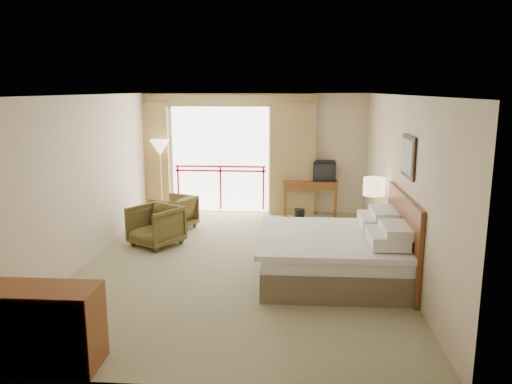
# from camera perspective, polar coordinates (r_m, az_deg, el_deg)

# --- Properties ---
(floor) EXTENTS (7.00, 7.00, 0.00)m
(floor) POSITION_cam_1_polar(r_m,az_deg,el_deg) (8.27, -1.86, -8.02)
(floor) COLOR gray
(floor) RESTS_ON ground
(ceiling) EXTENTS (7.00, 7.00, 0.00)m
(ceiling) POSITION_cam_1_polar(r_m,az_deg,el_deg) (7.79, -1.99, 11.03)
(ceiling) COLOR white
(ceiling) RESTS_ON wall_back
(wall_back) EXTENTS (5.00, 0.00, 5.00)m
(wall_back) POSITION_cam_1_polar(r_m,az_deg,el_deg) (11.36, -0.09, 4.42)
(wall_back) COLOR beige
(wall_back) RESTS_ON ground
(wall_front) EXTENTS (5.00, 0.00, 5.00)m
(wall_front) POSITION_cam_1_polar(r_m,az_deg,el_deg) (4.55, -6.52, -6.81)
(wall_front) COLOR beige
(wall_front) RESTS_ON ground
(wall_left) EXTENTS (0.00, 7.00, 7.00)m
(wall_left) POSITION_cam_1_polar(r_m,az_deg,el_deg) (8.55, -18.84, 1.36)
(wall_left) COLOR beige
(wall_left) RESTS_ON ground
(wall_right) EXTENTS (0.00, 7.00, 7.00)m
(wall_right) POSITION_cam_1_polar(r_m,az_deg,el_deg) (8.05, 16.07, 0.94)
(wall_right) COLOR beige
(wall_right) RESTS_ON ground
(balcony_door) EXTENTS (2.40, 0.00, 2.40)m
(balcony_door) POSITION_cam_1_polar(r_m,az_deg,el_deg) (11.45, -4.10, 3.68)
(balcony_door) COLOR white
(balcony_door) RESTS_ON wall_back
(balcony_railing) EXTENTS (2.09, 0.03, 1.02)m
(balcony_railing) POSITION_cam_1_polar(r_m,az_deg,el_deg) (11.49, -4.08, 1.75)
(balcony_railing) COLOR red
(balcony_railing) RESTS_ON wall_back
(curtain_left) EXTENTS (1.00, 0.26, 2.50)m
(curtain_left) POSITION_cam_1_polar(r_m,az_deg,el_deg) (11.67, -12.26, 3.84)
(curtain_left) COLOR olive
(curtain_left) RESTS_ON wall_back
(curtain_right) EXTENTS (1.00, 0.26, 2.50)m
(curtain_right) POSITION_cam_1_polar(r_m,az_deg,el_deg) (11.20, 4.21, 3.76)
(curtain_right) COLOR olive
(curtain_right) RESTS_ON wall_back
(valance) EXTENTS (4.40, 0.22, 0.28)m
(valance) POSITION_cam_1_polar(r_m,az_deg,el_deg) (11.24, -4.27, 10.44)
(valance) COLOR olive
(valance) RESTS_ON wall_back
(hvac_vent) EXTENTS (0.50, 0.04, 0.50)m
(hvac_vent) POSITION_cam_1_polar(r_m,az_deg,el_deg) (11.23, 6.62, 9.37)
(hvac_vent) COLOR silver
(hvac_vent) RESTS_ON wall_back
(bed) EXTENTS (2.13, 2.06, 0.97)m
(bed) POSITION_cam_1_polar(r_m,az_deg,el_deg) (7.57, 9.07, -7.05)
(bed) COLOR brown
(bed) RESTS_ON floor
(headboard) EXTENTS (0.06, 2.10, 1.30)m
(headboard) POSITION_cam_1_polar(r_m,az_deg,el_deg) (7.64, 16.39, -5.07)
(headboard) COLOR #652F13
(headboard) RESTS_ON wall_right
(framed_art) EXTENTS (0.04, 0.72, 0.60)m
(framed_art) POSITION_cam_1_polar(r_m,az_deg,el_deg) (7.39, 17.01, 3.88)
(framed_art) COLOR black
(framed_art) RESTS_ON wall_right
(nightstand) EXTENTS (0.45, 0.53, 0.62)m
(nightstand) POSITION_cam_1_polar(r_m,az_deg,el_deg) (8.97, 13.15, -4.67)
(nightstand) COLOR #652F13
(nightstand) RESTS_ON floor
(table_lamp) EXTENTS (0.37, 0.37, 0.65)m
(table_lamp) POSITION_cam_1_polar(r_m,az_deg,el_deg) (8.83, 13.35, 0.52)
(table_lamp) COLOR tan
(table_lamp) RESTS_ON nightstand
(phone) EXTENTS (0.21, 0.19, 0.08)m
(phone) POSITION_cam_1_polar(r_m,az_deg,el_deg) (8.73, 13.09, -2.77)
(phone) COLOR black
(phone) RESTS_ON nightstand
(desk) EXTENTS (1.20, 0.58, 0.79)m
(desk) POSITION_cam_1_polar(r_m,az_deg,el_deg) (11.33, 6.20, 0.54)
(desk) COLOR #652F13
(desk) RESTS_ON floor
(tv) EXTENTS (0.49, 0.39, 0.44)m
(tv) POSITION_cam_1_polar(r_m,az_deg,el_deg) (11.21, 7.79, 2.42)
(tv) COLOR black
(tv) RESTS_ON desk
(coffee_maker) EXTENTS (0.12, 0.12, 0.25)m
(coffee_maker) POSITION_cam_1_polar(r_m,az_deg,el_deg) (11.21, 4.45, 2.00)
(coffee_maker) COLOR black
(coffee_maker) RESTS_ON desk
(cup) EXTENTS (0.08, 0.08, 0.10)m
(cup) POSITION_cam_1_polar(r_m,az_deg,el_deg) (11.18, 5.22, 1.55)
(cup) COLOR white
(cup) RESTS_ON desk
(wastebasket) EXTENTS (0.25, 0.25, 0.29)m
(wastebasket) POSITION_cam_1_polar(r_m,az_deg,el_deg) (10.64, 4.95, -2.74)
(wastebasket) COLOR black
(wastebasket) RESTS_ON floor
(armchair_far) EXTENTS (0.97, 0.96, 0.68)m
(armchair_far) POSITION_cam_1_polar(r_m,az_deg,el_deg) (10.32, -9.27, -4.15)
(armchair_far) COLOR #4A3D1B
(armchair_far) RESTS_ON floor
(armchair_near) EXTENTS (1.10, 1.10, 0.73)m
(armchair_near) POSITION_cam_1_polar(r_m,az_deg,el_deg) (9.31, -11.28, -5.98)
(armchair_near) COLOR #4A3D1B
(armchair_near) RESTS_ON floor
(side_table) EXTENTS (0.46, 0.46, 0.50)m
(side_table) POSITION_cam_1_polar(r_m,az_deg,el_deg) (9.98, -12.44, -2.78)
(side_table) COLOR black
(side_table) RESTS_ON floor
(book) EXTENTS (0.24, 0.25, 0.02)m
(book) POSITION_cam_1_polar(r_m,az_deg,el_deg) (9.94, -12.48, -1.88)
(book) COLOR white
(book) RESTS_ON side_table
(floor_lamp) EXTENTS (0.43, 0.43, 1.69)m
(floor_lamp) POSITION_cam_1_polar(r_m,az_deg,el_deg) (11.28, -10.94, 4.69)
(floor_lamp) COLOR tan
(floor_lamp) RESTS_ON floor
(dresser) EXTENTS (1.26, 0.54, 0.84)m
(dresser) POSITION_cam_1_polar(r_m,az_deg,el_deg) (5.69, -23.76, -13.95)
(dresser) COLOR #652F13
(dresser) RESTS_ON floor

